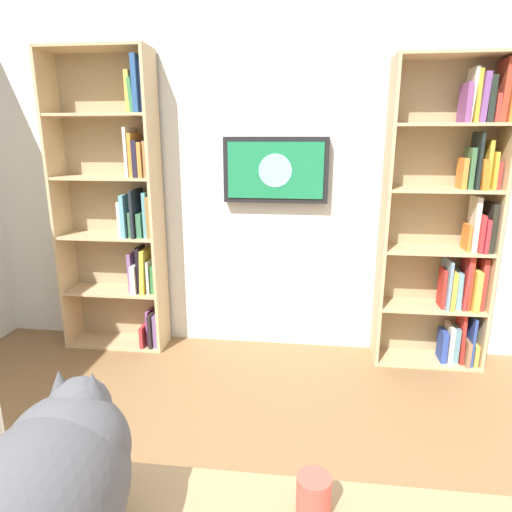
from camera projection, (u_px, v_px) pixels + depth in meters
wall_back at (269, 174)px, 3.27m from camera, size 4.52×0.06×2.70m
bookshelf_left at (452, 223)px, 3.03m from camera, size 0.75×0.28×2.12m
bookshelf_right at (121, 209)px, 3.30m from camera, size 0.77×0.28×2.21m
wall_mounted_tv at (276, 170)px, 3.17m from camera, size 0.75×0.07×0.47m
cat at (50, 488)px, 0.87m from camera, size 0.30×0.60×0.35m
coffee_mug at (314, 495)px, 1.01m from camera, size 0.08×0.08×0.10m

